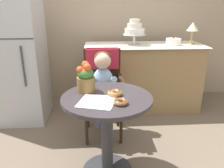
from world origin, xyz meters
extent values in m
cube|color=tan|center=(0.00, 1.85, 1.35)|extent=(4.80, 0.10, 2.70)
cylinder|color=#332D33|center=(0.00, 0.00, 0.70)|extent=(0.72, 0.72, 0.03)
cylinder|color=#333338|center=(0.00, 0.00, 0.34)|extent=(0.10, 0.10, 0.69)
cube|color=#332114|center=(-0.02, 0.60, 0.47)|extent=(0.42, 0.42, 0.04)
cube|color=#332114|center=(-0.02, 0.79, 0.72)|extent=(0.40, 0.04, 0.46)
cube|color=#332114|center=(-0.21, 0.60, 0.58)|extent=(0.04, 0.38, 0.18)
cube|color=#332114|center=(0.17, 0.60, 0.58)|extent=(0.04, 0.38, 0.18)
cube|color=#B22338|center=(-0.02, 0.79, 0.84)|extent=(0.36, 0.11, 0.22)
cylinder|color=#332114|center=(-0.20, 0.42, 0.23)|extent=(0.03, 0.03, 0.45)
cylinder|color=#332114|center=(0.16, 0.42, 0.23)|extent=(0.03, 0.03, 0.45)
cylinder|color=#332114|center=(-0.20, 0.78, 0.23)|extent=(0.03, 0.03, 0.45)
cylinder|color=#332114|center=(0.16, 0.78, 0.23)|extent=(0.03, 0.03, 0.45)
ellipsoid|color=#8CADCC|center=(-0.02, 0.58, 0.64)|extent=(0.22, 0.16, 0.30)
sphere|color=#E0B293|center=(-0.02, 0.57, 0.87)|extent=(0.17, 0.17, 0.17)
ellipsoid|color=#4C2D19|center=(-0.02, 0.59, 0.89)|extent=(0.17, 0.17, 0.14)
cylinder|color=#8CADCC|center=(-0.11, 0.50, 0.69)|extent=(0.08, 0.23, 0.13)
sphere|color=#E0B293|center=(-0.10, 0.42, 0.62)|extent=(0.06, 0.06, 0.06)
cylinder|color=#8CADCC|center=(0.08, 0.50, 0.69)|extent=(0.08, 0.23, 0.13)
sphere|color=#E0B293|center=(0.07, 0.42, 0.62)|extent=(0.06, 0.06, 0.06)
cylinder|color=#3F4760|center=(-0.07, 0.50, 0.53)|extent=(0.09, 0.22, 0.09)
cylinder|color=#3F4760|center=(-0.07, 0.39, 0.36)|extent=(0.08, 0.08, 0.26)
cylinder|color=#3F4760|center=(0.04, 0.50, 0.53)|extent=(0.09, 0.22, 0.09)
cylinder|color=#3F4760|center=(0.04, 0.39, 0.36)|extent=(0.08, 0.08, 0.26)
cube|color=white|center=(-0.08, -0.10, 0.72)|extent=(0.32, 0.31, 0.00)
torus|color=#AD7542|center=(0.06, 0.02, 0.74)|extent=(0.12, 0.12, 0.04)
torus|color=#512D1E|center=(0.06, 0.02, 0.75)|extent=(0.10, 0.10, 0.02)
torus|color=#936033|center=(0.09, -0.15, 0.74)|extent=(0.11, 0.11, 0.03)
torus|color=#512D1E|center=(0.09, -0.15, 0.75)|extent=(0.10, 0.10, 0.02)
cylinder|color=brown|center=(-0.17, 0.13, 0.78)|extent=(0.15, 0.15, 0.12)
ellipsoid|color=#38662D|center=(-0.17, 0.13, 0.87)|extent=(0.14, 0.14, 0.10)
sphere|color=#E54C23|center=(-0.14, 0.13, 0.88)|extent=(0.06, 0.06, 0.06)
sphere|color=#E54C23|center=(-0.15, 0.15, 0.89)|extent=(0.05, 0.05, 0.05)
sphere|color=#E54C23|center=(-0.17, 0.17, 0.94)|extent=(0.06, 0.06, 0.06)
sphere|color=#E54C23|center=(-0.20, 0.14, 0.87)|extent=(0.06, 0.06, 0.06)
sphere|color=#E54C23|center=(-0.21, 0.12, 0.91)|extent=(0.06, 0.06, 0.06)
sphere|color=#E54C23|center=(-0.17, 0.11, 0.89)|extent=(0.07, 0.07, 0.07)
sphere|color=#E54C23|center=(-0.15, 0.11, 0.93)|extent=(0.06, 0.06, 0.06)
cube|color=#93754C|center=(0.55, 1.30, 0.45)|extent=(1.50, 0.56, 0.90)
cube|color=white|center=(0.55, 1.30, 0.90)|extent=(1.56, 0.62, 0.01)
cylinder|color=silver|center=(0.41, 1.30, 0.91)|extent=(0.16, 0.16, 0.01)
cylinder|color=silver|center=(0.41, 1.30, 0.97)|extent=(0.03, 0.03, 0.12)
cylinder|color=silver|center=(0.41, 1.30, 1.03)|extent=(0.30, 0.30, 0.01)
cylinder|color=white|center=(0.41, 1.30, 1.08)|extent=(0.26, 0.25, 0.08)
cylinder|color=white|center=(0.41, 1.30, 1.05)|extent=(0.26, 0.26, 0.01)
cylinder|color=white|center=(0.41, 1.30, 1.14)|extent=(0.19, 0.19, 0.06)
cylinder|color=white|center=(0.41, 1.30, 1.12)|extent=(0.19, 0.19, 0.01)
cylinder|color=white|center=(0.41, 1.30, 1.20)|extent=(0.13, 0.13, 0.05)
cylinder|color=white|center=(0.41, 1.30, 1.18)|extent=(0.14, 0.14, 0.01)
cylinder|color=white|center=(0.92, 1.26, 0.94)|extent=(0.19, 0.19, 0.09)
sphere|color=red|center=(0.92, 1.26, 1.00)|extent=(0.02, 0.02, 0.02)
cylinder|color=#B28C47|center=(1.18, 1.30, 0.91)|extent=(0.09, 0.09, 0.01)
cylinder|color=#B28C47|center=(1.18, 1.30, 0.99)|extent=(0.02, 0.02, 0.16)
cone|color=beige|center=(1.18, 1.30, 1.13)|extent=(0.15, 0.15, 0.11)
cube|color=#B7BABF|center=(-1.05, 1.10, 0.85)|extent=(0.64, 0.60, 1.70)
cube|color=black|center=(-1.05, 0.80, 1.06)|extent=(0.63, 0.01, 0.01)
cylinder|color=#3F3F44|center=(-0.87, 0.79, 0.77)|extent=(0.02, 0.02, 0.45)
camera|label=1|loc=(-0.06, -1.63, 1.40)|focal=36.07mm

